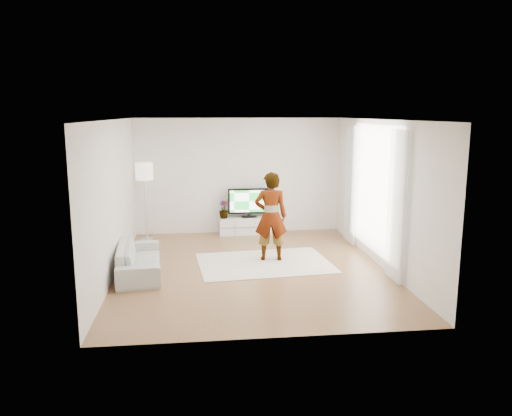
{
  "coord_description": "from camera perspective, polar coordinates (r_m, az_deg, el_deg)",
  "views": [
    {
      "loc": [
        -0.96,
        -9.08,
        2.93
      ],
      "look_at": [
        0.13,
        0.4,
        1.1
      ],
      "focal_mm": 35.0,
      "sensor_mm": 36.0,
      "label": 1
    }
  ],
  "objects": [
    {
      "name": "floor",
      "position": [
        9.59,
        -0.52,
        -6.92
      ],
      "size": [
        6.0,
        6.0,
        0.0
      ],
      "primitive_type": "plane",
      "color": "#9B6B46",
      "rests_on": "ground"
    },
    {
      "name": "game_console",
      "position": [
        12.22,
        2.18,
        -0.51
      ],
      "size": [
        0.05,
        0.16,
        0.22
      ],
      "rotation": [
        0.0,
        0.0,
        0.02
      ],
      "color": "white",
      "rests_on": "media_console"
    },
    {
      "name": "media_console",
      "position": [
        12.21,
        -0.78,
        -2.02
      ],
      "size": [
        1.45,
        0.41,
        0.41
      ],
      "color": "white",
      "rests_on": "floor"
    },
    {
      "name": "wall_right",
      "position": [
        9.83,
        14.11,
        1.6
      ],
      "size": [
        0.02,
        6.0,
        2.8
      ],
      "primitive_type": "cube",
      "color": "white",
      "rests_on": "floor"
    },
    {
      "name": "curtain_far",
      "position": [
        11.3,
        10.79,
        2.65
      ],
      "size": [
        0.04,
        0.7,
        2.6
      ],
      "primitive_type": "cube",
      "color": "white",
      "rests_on": "floor"
    },
    {
      "name": "rug",
      "position": [
        9.9,
        0.95,
        -6.3
      ],
      "size": [
        2.71,
        2.06,
        0.01
      ],
      "primitive_type": "cube",
      "rotation": [
        0.0,
        0.0,
        0.09
      ],
      "color": "white",
      "rests_on": "floor"
    },
    {
      "name": "ceiling",
      "position": [
        9.13,
        -0.55,
        10.07
      ],
      "size": [
        6.0,
        6.0,
        0.0
      ],
      "primitive_type": "plane",
      "color": "white",
      "rests_on": "wall_back"
    },
    {
      "name": "window",
      "position": [
        10.1,
        13.42,
        2.15
      ],
      "size": [
        0.01,
        2.6,
        2.5
      ],
      "primitive_type": "cube",
      "color": "white",
      "rests_on": "wall_right"
    },
    {
      "name": "wall_left",
      "position": [
        9.33,
        -15.99,
        1.02
      ],
      "size": [
        0.02,
        6.0,
        2.8
      ],
      "primitive_type": "cube",
      "color": "white",
      "rests_on": "floor"
    },
    {
      "name": "sofa",
      "position": [
        9.45,
        -13.22,
        -5.7
      ],
      "size": [
        0.92,
        1.98,
        0.56
      ],
      "primitive_type": "imported",
      "rotation": [
        0.0,
        0.0,
        1.66
      ],
      "color": "silver",
      "rests_on": "floor"
    },
    {
      "name": "curtain_near",
      "position": [
        8.89,
        15.74,
        0.23
      ],
      "size": [
        0.04,
        0.7,
        2.6
      ],
      "primitive_type": "cube",
      "color": "white",
      "rests_on": "floor"
    },
    {
      "name": "wall_front",
      "position": [
        6.34,
        2.33,
        -3.09
      ],
      "size": [
        5.0,
        0.02,
        2.8
      ],
      "primitive_type": "cube",
      "color": "white",
      "rests_on": "floor"
    },
    {
      "name": "player",
      "position": [
        9.89,
        1.7,
        -0.96
      ],
      "size": [
        0.68,
        0.48,
        1.78
      ],
      "primitive_type": "imported",
      "rotation": [
        0.0,
        0.0,
        3.05
      ],
      "color": "#334772",
      "rests_on": "rug"
    },
    {
      "name": "wall_back",
      "position": [
        12.21,
        -2.03,
        3.67
      ],
      "size": [
        5.0,
        0.02,
        2.8
      ],
      "primitive_type": "cube",
      "color": "white",
      "rests_on": "floor"
    },
    {
      "name": "television",
      "position": [
        12.12,
        -0.8,
        0.73
      ],
      "size": [
        1.02,
        0.2,
        0.71
      ],
      "color": "black",
      "rests_on": "media_console"
    },
    {
      "name": "potted_plant",
      "position": [
        12.08,
        -3.7,
        -0.17
      ],
      "size": [
        0.31,
        0.31,
        0.42
      ],
      "primitive_type": "imported",
      "rotation": [
        0.0,
        0.0,
        0.41
      ],
      "color": "#3F7238",
      "rests_on": "media_console"
    },
    {
      "name": "floor_lamp",
      "position": [
        11.71,
        -12.64,
        3.73
      ],
      "size": [
        0.4,
        0.4,
        1.8
      ],
      "color": "silver",
      "rests_on": "floor"
    }
  ]
}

